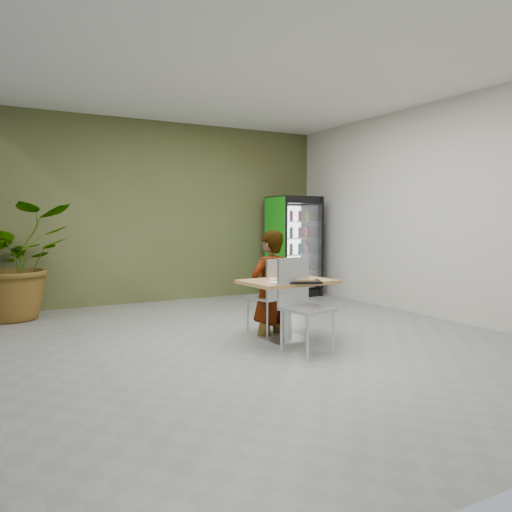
# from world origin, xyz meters

# --- Properties ---
(ground) EXTENTS (7.00, 7.00, 0.00)m
(ground) POSITION_xyz_m (0.00, 0.00, 0.00)
(ground) COLOR gray
(ground) RESTS_ON ground
(room_envelope) EXTENTS (6.00, 7.00, 3.20)m
(room_envelope) POSITION_xyz_m (0.00, 0.00, 1.60)
(room_envelope) COLOR beige
(room_envelope) RESTS_ON ground
(dining_table) EXTENTS (1.09, 0.80, 0.75)m
(dining_table) POSITION_xyz_m (0.24, -0.16, 0.54)
(dining_table) COLOR #B6844E
(dining_table) RESTS_ON ground
(chair_far) EXTENTS (0.52, 0.53, 0.98)m
(chair_far) POSITION_xyz_m (0.31, 0.29, 0.57)
(chair_far) COLOR silver
(chair_far) RESTS_ON ground
(chair_near) EXTENTS (0.55, 0.55, 1.04)m
(chair_near) POSITION_xyz_m (0.13, -0.59, 0.61)
(chair_near) COLOR silver
(chair_near) RESTS_ON ground
(seated_woman) EXTENTS (0.68, 0.52, 1.63)m
(seated_woman) POSITION_xyz_m (0.29, 0.34, 0.51)
(seated_woman) COLOR black
(seated_woman) RESTS_ON ground
(pizza_plate) EXTENTS (0.34, 0.26, 0.03)m
(pizza_plate) POSITION_xyz_m (0.17, -0.09, 0.77)
(pizza_plate) COLOR white
(pizza_plate) RESTS_ON dining_table
(soda_cup) EXTENTS (0.09, 0.09, 0.16)m
(soda_cup) POSITION_xyz_m (0.45, -0.17, 0.83)
(soda_cup) COLOR white
(soda_cup) RESTS_ON dining_table
(napkin_stack) EXTENTS (0.15, 0.15, 0.02)m
(napkin_stack) POSITION_xyz_m (-0.05, -0.39, 0.76)
(napkin_stack) COLOR white
(napkin_stack) RESTS_ON dining_table
(cafeteria_tray) EXTENTS (0.50, 0.45, 0.02)m
(cafeteria_tray) POSITION_xyz_m (0.25, -0.45, 0.76)
(cafeteria_tray) COLOR black
(cafeteria_tray) RESTS_ON dining_table
(beverage_fridge) EXTENTS (0.92, 0.73, 1.90)m
(beverage_fridge) POSITION_xyz_m (2.31, 2.91, 0.95)
(beverage_fridge) COLOR black
(beverage_fridge) RESTS_ON ground
(potted_plant) EXTENTS (1.85, 1.71, 1.71)m
(potted_plant) POSITION_xyz_m (-2.52, 2.96, 0.85)
(potted_plant) COLOR #2C5C24
(potted_plant) RESTS_ON ground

